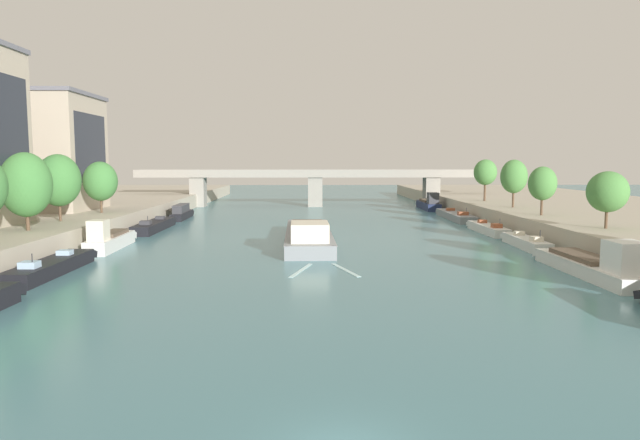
% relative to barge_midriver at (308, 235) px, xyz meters
% --- Properties ---
extents(quay_right, '(36.00, 170.00, 2.49)m').
position_rel_barge_midriver_xyz_m(quay_right, '(42.28, 10.49, 0.28)').
color(quay_right, '#B2A893').
rests_on(quay_right, ground).
extents(barge_midriver, '(5.27, 24.50, 3.07)m').
position_rel_barge_midriver_xyz_m(barge_midriver, '(0.00, 0.00, 0.00)').
color(barge_midriver, gray).
rests_on(barge_midriver, ground).
extents(wake_behind_barge, '(5.60, 5.94, 0.03)m').
position_rel_barge_midriver_xyz_m(wake_behind_barge, '(1.26, -15.25, -0.95)').
color(wake_behind_barge, silver).
rests_on(wake_behind_barge, ground).
extents(moored_boat_left_near, '(2.41, 12.71, 2.22)m').
position_rel_barge_midriver_xyz_m(moored_boat_left_near, '(-20.23, -16.28, -0.38)').
color(moored_boat_left_near, black).
rests_on(moored_boat_left_near, ground).
extents(moored_boat_left_downstream, '(2.43, 11.05, 3.30)m').
position_rel_barge_midriver_xyz_m(moored_boat_left_downstream, '(-20.11, -3.71, 0.03)').
color(moored_boat_left_downstream, silver).
rests_on(moored_boat_left_downstream, ground).
extents(moored_boat_left_end, '(2.38, 14.34, 2.25)m').
position_rel_barge_midriver_xyz_m(moored_boat_left_end, '(-19.96, 12.45, -0.36)').
color(moored_boat_left_end, black).
rests_on(moored_boat_left_end, ground).
extents(moored_boat_left_second, '(2.05, 11.14, 2.28)m').
position_rel_barge_midriver_xyz_m(moored_boat_left_second, '(-19.74, 27.09, -0.02)').
color(moored_boat_left_second, black).
rests_on(moored_boat_left_second, ground).
extents(moored_boat_right_downstream, '(3.27, 14.80, 3.33)m').
position_rel_barge_midriver_xyz_m(moored_boat_right_downstream, '(22.07, -18.32, -0.00)').
color(moored_boat_right_downstream, silver).
rests_on(moored_boat_right_downstream, ground).
extents(moored_boat_right_second, '(2.07, 10.59, 2.14)m').
position_rel_barge_midriver_xyz_m(moored_boat_right_second, '(22.45, -3.15, -0.41)').
color(moored_boat_right_second, silver).
rests_on(moored_boat_right_second, ground).
extents(moored_boat_right_gap_after, '(2.20, 11.71, 2.11)m').
position_rel_barge_midriver_xyz_m(moored_boat_right_gap_after, '(22.33, 8.99, -0.43)').
color(moored_boat_right_gap_after, silver).
rests_on(moored_boat_right_gap_after, ground).
extents(moored_boat_right_end, '(2.78, 16.33, 2.13)m').
position_rel_barge_midriver_xyz_m(moored_boat_right_end, '(22.65, 26.06, -0.42)').
color(moored_boat_right_end, gray).
rests_on(moored_boat_right_end, ground).
extents(moored_boat_right_near, '(2.72, 13.57, 3.34)m').
position_rel_barge_midriver_xyz_m(moored_boat_right_near, '(22.23, 43.82, 0.05)').
color(moored_boat_right_near, '#1E284C').
rests_on(moored_boat_right_near, ground).
extents(tree_left_past_mid, '(4.57, 4.57, 7.20)m').
position_rel_barge_midriver_xyz_m(tree_left_past_mid, '(-25.90, -8.34, 5.75)').
color(tree_left_past_mid, brown).
rests_on(tree_left_past_mid, quay_left).
extents(tree_left_distant, '(4.55, 4.55, 7.14)m').
position_rel_barge_midriver_xyz_m(tree_left_distant, '(-26.53, -0.09, 5.89)').
color(tree_left_distant, brown).
rests_on(tree_left_distant, quay_left).
extents(tree_left_third, '(4.12, 4.12, 6.35)m').
position_rel_barge_midriver_xyz_m(tree_left_third, '(-25.80, 9.92, 5.45)').
color(tree_left_third, brown).
rests_on(tree_left_third, quay_left).
extents(tree_right_midway, '(3.78, 3.78, 5.44)m').
position_rel_barge_midriver_xyz_m(tree_right_midway, '(28.31, -7.80, 5.03)').
color(tree_right_midway, brown).
rests_on(tree_right_midway, quay_right).
extents(tree_right_distant, '(3.28, 3.28, 5.78)m').
position_rel_barge_midriver_xyz_m(tree_right_distant, '(27.66, 5.72, 5.30)').
color(tree_right_distant, brown).
rests_on(tree_right_distant, quay_right).
extents(tree_right_far, '(3.65, 3.65, 6.63)m').
position_rel_barge_midriver_xyz_m(tree_right_far, '(28.41, 17.28, 5.82)').
color(tree_right_far, brown).
rests_on(tree_right_far, quay_right).
extents(tree_right_nearest, '(3.66, 3.66, 6.70)m').
position_rel_barge_midriver_xyz_m(tree_right_nearest, '(28.42, 30.18, 6.15)').
color(tree_right_nearest, brown).
rests_on(tree_right_nearest, quay_right).
extents(building_left_middle, '(16.30, 13.21, 15.27)m').
position_rel_barge_midriver_xyz_m(building_left_middle, '(-36.50, 14.67, 9.18)').
color(building_left_middle, '#B2A38E').
rests_on(building_left_middle, quay_left).
extents(bridge_far, '(70.18, 4.40, 7.27)m').
position_rel_barge_midriver_xyz_m(bridge_far, '(1.19, 51.36, 3.78)').
color(bridge_far, gray).
rests_on(bridge_far, ground).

